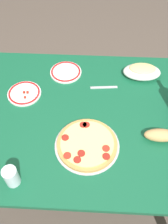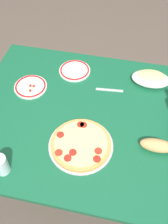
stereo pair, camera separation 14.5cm
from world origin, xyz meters
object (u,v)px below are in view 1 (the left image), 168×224
(water_glass, at_px, (11,176))
(bread_loaf, at_px, (161,135))
(baked_pasta_dish, at_px, (142,71))
(pepperoni_pizza, at_px, (87,144))
(dining_table, at_px, (84,126))
(side_plate_far, at_px, (66,72))
(side_plate_near, at_px, (24,93))

(water_glass, distance_m, bread_loaf, 0.78)
(baked_pasta_dish, bearing_deg, pepperoni_pizza, 58.91)
(bread_loaf, bearing_deg, dining_table, -18.51)
(pepperoni_pizza, distance_m, baked_pasta_dish, 0.64)
(pepperoni_pizza, relative_size, bread_loaf, 1.95)
(water_glass, bearing_deg, baked_pasta_dish, -131.37)
(pepperoni_pizza, xyz_separation_m, side_plate_far, (0.16, -0.55, -0.01))
(dining_table, bearing_deg, baked_pasta_dish, -135.89)
(water_glass, height_order, side_plate_far, water_glass)
(pepperoni_pizza, height_order, baked_pasta_dish, baked_pasta_dish)
(dining_table, bearing_deg, water_glass, 52.90)
(pepperoni_pizza, height_order, side_plate_near, pepperoni_pizza)
(dining_table, distance_m, side_plate_near, 0.42)
(baked_pasta_dish, height_order, water_glass, water_glass)
(side_plate_far, relative_size, bread_loaf, 1.18)
(pepperoni_pizza, relative_size, side_plate_far, 1.65)
(pepperoni_pizza, distance_m, water_glass, 0.41)
(dining_table, xyz_separation_m, pepperoni_pizza, (-0.03, 0.20, 0.12))
(baked_pasta_dish, bearing_deg, water_glass, 48.63)
(water_glass, bearing_deg, pepperoni_pizza, -147.73)
(bread_loaf, bearing_deg, side_plate_near, -19.84)
(pepperoni_pizza, xyz_separation_m, bread_loaf, (-0.39, -0.06, 0.02))
(water_glass, height_order, side_plate_near, water_glass)
(side_plate_far, bearing_deg, pepperoni_pizza, 106.66)
(pepperoni_pizza, relative_size, side_plate_near, 1.66)
(baked_pasta_dish, relative_size, side_plate_near, 1.17)
(pepperoni_pizza, distance_m, side_plate_far, 0.57)
(pepperoni_pizza, xyz_separation_m, side_plate_near, (0.40, -0.35, -0.01))
(water_glass, bearing_deg, side_plate_far, -103.03)
(dining_table, xyz_separation_m, side_plate_near, (0.37, -0.15, 0.11))
(side_plate_near, bearing_deg, water_glass, 95.98)
(dining_table, height_order, bread_loaf, bread_loaf)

